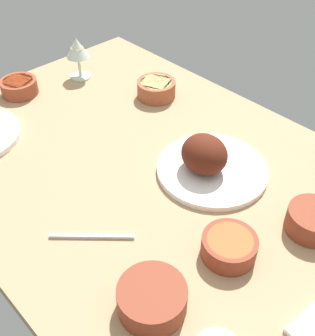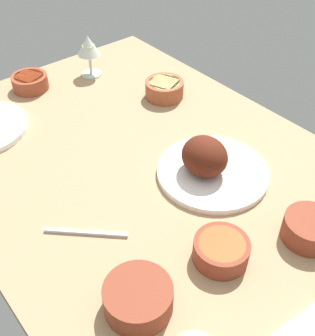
{
  "view_description": "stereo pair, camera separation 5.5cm",
  "coord_description": "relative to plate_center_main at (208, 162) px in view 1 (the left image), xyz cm",
  "views": [
    {
      "loc": [
        -57.16,
        54.36,
        75.73
      ],
      "look_at": [
        0.0,
        0.0,
        6.0
      ],
      "focal_mm": 44.85,
      "sensor_mm": 36.0,
      "label": 1
    },
    {
      "loc": [
        -60.78,
        50.28,
        75.73
      ],
      "look_at": [
        0.0,
        0.0,
        6.0
      ],
      "focal_mm": 44.85,
      "sensor_mm": 36.0,
      "label": 2
    }
  ],
  "objects": [
    {
      "name": "plate_center_main",
      "position": [
        0.0,
        0.0,
        0.0
      ],
      "size": [
        28.21,
        28.21,
        11.11
      ],
      "color": "white",
      "rests_on": "dining_table"
    },
    {
      "name": "bowl_pasta",
      "position": [
        35.36,
        -15.57,
        -0.55
      ],
      "size": [
        12.1,
        12.1,
        5.37
      ],
      "color": "#A35133",
      "rests_on": "dining_table"
    },
    {
      "name": "wine_glass",
      "position": [
        62.3,
        -5.42,
        6.45
      ],
      "size": [
        7.6,
        7.6,
        14.0
      ],
      "color": "silver",
      "rests_on": "dining_table"
    },
    {
      "name": "bowl_sauce",
      "position": [
        66.95,
        14.98,
        -0.87
      ],
      "size": [
        11.5,
        11.5,
        4.75
      ],
      "color": "brown",
      "rests_on": "dining_table"
    },
    {
      "name": "bowl_onions",
      "position": [
        -17.93,
        35.97,
        -0.42
      ],
      "size": [
        13.05,
        13.05,
        5.62
      ],
      "color": "brown",
      "rests_on": "dining_table"
    },
    {
      "name": "bowl_potatoes",
      "position": [
        -28.12,
        -2.39,
        -0.51
      ],
      "size": [
        11.48,
        11.48,
        5.44
      ],
      "color": "brown",
      "rests_on": "dining_table"
    },
    {
      "name": "bowl_soup",
      "position": [
        -19.93,
        16.14,
        -0.85
      ],
      "size": [
        11.58,
        11.58,
        4.79
      ],
      "color": "brown",
      "rests_on": "dining_table"
    },
    {
      "name": "dining_table",
      "position": [
        8.33,
        9.62,
        -5.48
      ],
      "size": [
        140.0,
        90.0,
        4.0
      ],
      "primitive_type": "cube",
      "color": "tan",
      "rests_on": "ground"
    },
    {
      "name": "fork_loose",
      "position": [
        3.25,
        34.14,
        -3.08
      ],
      "size": [
        13.63,
        13.88,
        0.8
      ],
      "primitive_type": "cube",
      "rotation": [
        0.0,
        0.0,
        0.8
      ],
      "color": "silver",
      "rests_on": "dining_table"
    }
  ]
}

